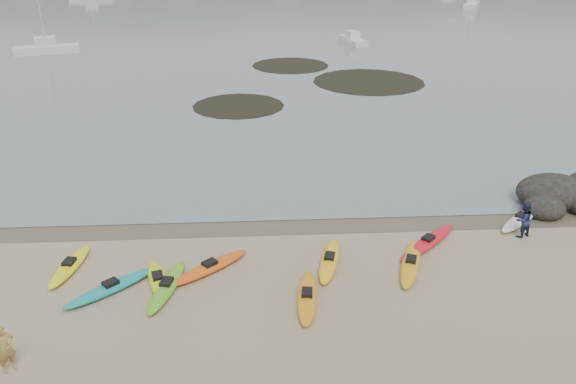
{
  "coord_description": "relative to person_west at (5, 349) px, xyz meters",
  "views": [
    {
      "loc": [
        -1.37,
        -23.45,
        12.4
      ],
      "look_at": [
        0.0,
        0.0,
        1.5
      ],
      "focal_mm": 35.0,
      "sensor_mm": 36.0,
      "label": 1
    }
  ],
  "objects": [
    {
      "name": "far_hills",
      "position": [
        48.61,
        203.39,
        -16.76
      ],
      "size": [
        550.0,
        135.0,
        80.0
      ],
      "color": "#384235",
      "rests_on": "ground"
    },
    {
      "name": "kelp_mats",
      "position": [
        13.45,
        36.33,
        -0.8
      ],
      "size": [
        20.32,
        21.85,
        0.04
      ],
      "color": "black",
      "rests_on": "water"
    },
    {
      "name": "ground",
      "position": [
        9.23,
        9.42,
        -0.83
      ],
      "size": [
        600.0,
        600.0,
        0.0
      ],
      "primitive_type": "plane",
      "color": "tan",
      "rests_on": "ground"
    },
    {
      "name": "person_west",
      "position": [
        0.0,
        0.0,
        0.0
      ],
      "size": [
        0.71,
        0.71,
        1.66
      ],
      "primitive_type": "imported",
      "rotation": [
        0.0,
        0.0,
        0.78
      ],
      "color": "#B49148",
      "rests_on": "ground"
    },
    {
      "name": "wet_sand",
      "position": [
        9.23,
        9.12,
        -0.82
      ],
      "size": [
        60.0,
        60.0,
        0.0
      ],
      "primitive_type": "plane",
      "color": "brown",
      "rests_on": "ground"
    },
    {
      "name": "rock_cluster",
      "position": [
        23.17,
        10.36,
        -0.59
      ],
      "size": [
        5.29,
        3.89,
        1.79
      ],
      "color": "black",
      "rests_on": "ground"
    },
    {
      "name": "person_east",
      "position": [
        19.56,
        7.33,
        0.01
      ],
      "size": [
        0.98,
        0.88,
        1.67
      ],
      "primitive_type": "imported",
      "rotation": [
        0.0,
        0.0,
        3.5
      ],
      "color": "navy",
      "rests_on": "ground"
    },
    {
      "name": "moored_boats",
      "position": [
        11.31,
        89.54,
        -0.31
      ],
      "size": [
        83.77,
        67.65,
        1.17
      ],
      "color": "silver",
      "rests_on": "ground"
    },
    {
      "name": "kayaks",
      "position": [
        8.82,
        5.29,
        -0.66
      ],
      "size": [
        22.14,
        8.82,
        0.34
      ],
      "color": "#E85714",
      "rests_on": "ground"
    }
  ]
}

